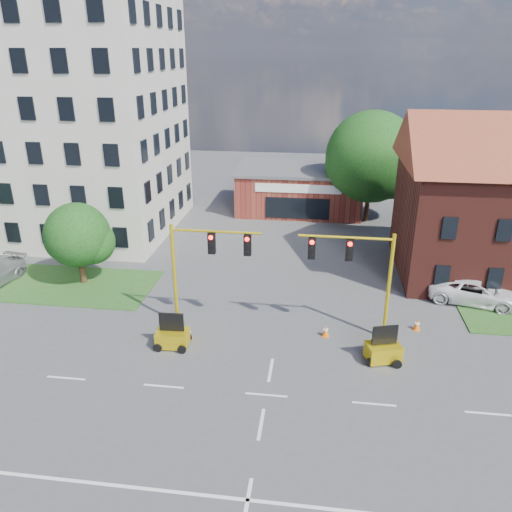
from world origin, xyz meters
name	(u,v)px	position (x,y,z in m)	size (l,w,h in m)	color
ground	(266,395)	(0.00, 0.00, 0.00)	(120.00, 120.00, 0.00)	#49494C
grass_verge_nw	(0,281)	(-20.00, 10.00, 0.04)	(22.00, 6.00, 0.08)	#25501E
lane_markings	(258,440)	(0.00, -3.00, 0.01)	(60.00, 36.00, 0.01)	white
office_block	(61,111)	(-20.00, 21.90, 10.31)	(18.40, 15.40, 20.60)	beige
brick_shop	(300,189)	(0.00, 29.98, 2.16)	(12.40, 8.40, 4.30)	maroon
tree_large	(376,160)	(6.92, 27.08, 5.84)	(8.72, 8.30, 10.25)	#352213
tree_nw_front	(81,237)	(-13.78, 10.58, 3.42)	(4.57, 4.35, 5.75)	#352213
signal_mast_west	(202,264)	(-4.36, 6.00, 3.92)	(5.30, 0.60, 6.20)	gray
signal_mast_east	(359,272)	(4.36, 6.00, 3.92)	(5.30, 0.60, 6.20)	gray
trailer_west	(173,337)	(-5.54, 3.48, 0.61)	(1.78, 1.23, 1.96)	yellow
trailer_east	(383,350)	(5.71, 3.62, 0.62)	(1.99, 1.61, 1.97)	yellow
cone_a	(189,333)	(-4.89, 4.41, 0.34)	(0.40, 0.40, 0.70)	orange
cone_b	(176,328)	(-5.75, 4.83, 0.34)	(0.40, 0.40, 0.70)	orange
cone_c	(326,331)	(2.75, 5.65, 0.34)	(0.40, 0.40, 0.70)	orange
cone_d	(417,325)	(8.00, 7.05, 0.34)	(0.40, 0.40, 0.70)	orange
pickup_white	(475,291)	(12.21, 11.09, 0.80)	(2.64, 5.73, 1.59)	white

